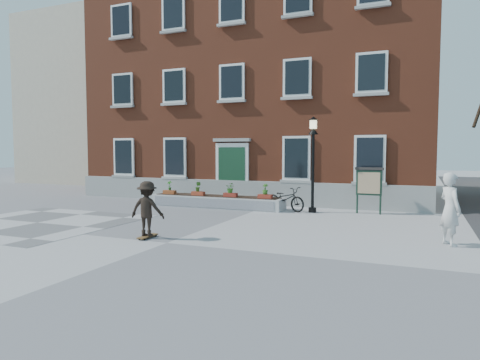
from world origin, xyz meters
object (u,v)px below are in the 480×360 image
at_px(bicycle, 285,199).
at_px(skateboarder, 147,209).
at_px(lamp_post, 313,151).
at_px(notice_board, 369,183).
at_px(bystander, 450,209).

relative_size(bicycle, skateboarder, 1.17).
xyz_separation_m(bicycle, lamp_post, (1.16, 0.03, 2.03)).
bearing_deg(skateboarder, lamp_post, 65.42).
height_order(notice_board, skateboarder, notice_board).
height_order(bystander, lamp_post, lamp_post).
relative_size(lamp_post, notice_board, 2.10).
relative_size(bystander, notice_board, 1.05).
bearing_deg(lamp_post, bicycle, -178.67).
distance_m(lamp_post, skateboarder, 7.87).
xyz_separation_m(bystander, notice_board, (-2.65, 5.08, 0.28)).
bearing_deg(lamp_post, notice_board, 12.25).
distance_m(bicycle, notice_board, 3.46).
distance_m(bicycle, lamp_post, 2.33).
relative_size(bicycle, notice_board, 1.04).
distance_m(bystander, lamp_post, 6.85).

